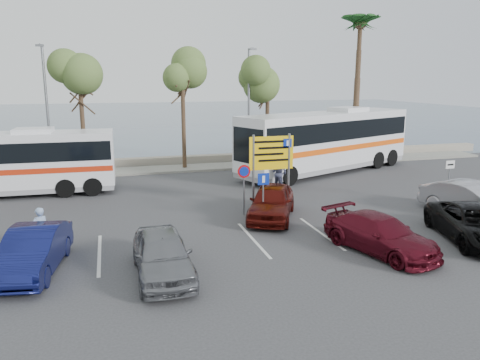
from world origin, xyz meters
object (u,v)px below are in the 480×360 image
object	(u,v)px
direction_sign	(271,159)
car_blue	(33,251)
pedestrian_near	(40,230)
pedestrian_far	(279,173)
suv_black	(475,224)
car_silver_b	(471,199)
car_red	(272,202)
car_maroon	(380,234)
street_lamp_left	(47,105)
street_lamp_right	(249,102)
coach_bus_left	(1,165)
coach_bus_right	(327,143)
car_silver_a	(162,254)

from	to	relation	value
direction_sign	car_blue	world-z (taller)	direction_sign
pedestrian_near	pedestrian_far	distance (m)	13.46
suv_black	car_silver_b	size ratio (longest dim) A/B	1.09
car_blue	pedestrian_near	size ratio (longest dim) A/B	2.63
car_red	car_silver_b	bearing A→B (deg)	13.96
direction_sign	car_blue	xyz separation A→B (m)	(-10.00, -5.25, -1.70)
car_maroon	street_lamp_left	bearing A→B (deg)	109.94
street_lamp_right	car_maroon	bearing A→B (deg)	-90.54
car_red	suv_black	size ratio (longest dim) A/B	0.90
car_blue	pedestrian_far	xyz separation A→B (m)	(11.66, 8.55, 0.26)
car_blue	suv_black	xyz separation A→B (m)	(16.00, -1.45, -0.03)
coach_bus_left	car_maroon	distance (m)	19.57
car_silver_b	car_blue	bearing A→B (deg)	167.44
coach_bus_right	car_red	bearing A→B (deg)	-128.11
suv_black	car_silver_b	distance (m)	3.91
car_maroon	pedestrian_near	distance (m)	12.29
car_maroon	car_silver_b	bearing A→B (deg)	7.52
car_silver_a	car_blue	size ratio (longest dim) A/B	0.98
direction_sign	pedestrian_far	bearing A→B (deg)	63.43
car_silver_a	car_red	distance (m)	7.39
street_lamp_left	direction_sign	bearing A→B (deg)	-43.17
car_red	car_silver_b	world-z (taller)	car_red
car_blue	car_silver_b	xyz separation A→B (m)	(18.46, 1.58, 0.03)
street_lamp_left	car_silver_a	size ratio (longest dim) A/B	1.85
car_blue	suv_black	size ratio (longest dim) A/B	0.88
direction_sign	car_red	size ratio (longest dim) A/B	0.80
car_silver_a	car_silver_b	distance (m)	14.78
car_silver_a	pedestrian_near	bearing A→B (deg)	140.41
street_lamp_right	car_maroon	world-z (taller)	street_lamp_right
street_lamp_right	car_maroon	distance (m)	17.47
car_red	coach_bus_right	bearing A→B (deg)	78.14
direction_sign	car_maroon	bearing A→B (deg)	-74.67
coach_bus_right	pedestrian_far	distance (m)	6.36
car_silver_b	suv_black	bearing A→B (deg)	-146.54
coach_bus_left	street_lamp_right	bearing A→B (deg)	16.01
coach_bus_left	suv_black	world-z (taller)	coach_bus_left
street_lamp_left	pedestrian_far	world-z (taller)	street_lamp_left
coach_bus_right	car_red	size ratio (longest dim) A/B	3.03
coach_bus_right	suv_black	size ratio (longest dim) A/B	2.73
direction_sign	coach_bus_left	bearing A→B (deg)	155.16
coach_bus_left	car_silver_a	bearing A→B (deg)	-61.17
street_lamp_left	car_maroon	bearing A→B (deg)	-52.97
car_blue	car_red	size ratio (longest dim) A/B	0.98
street_lamp_right	pedestrian_near	size ratio (longest dim) A/B	4.75
car_blue	car_red	bearing A→B (deg)	29.14
pedestrian_near	street_lamp_left	bearing A→B (deg)	-119.82
direction_sign	car_silver_b	world-z (taller)	direction_sign
car_blue	pedestrian_far	distance (m)	14.46
pedestrian_near	car_maroon	bearing A→B (deg)	130.55
direction_sign	car_blue	bearing A→B (deg)	-152.33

